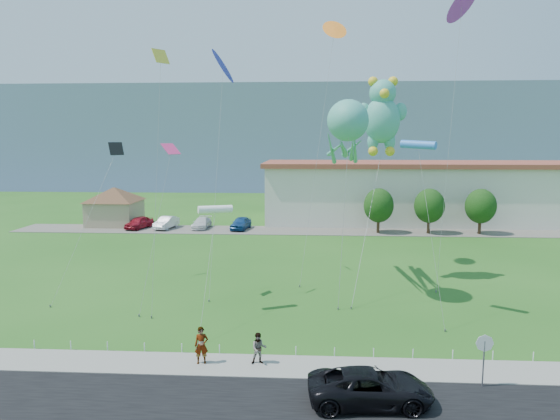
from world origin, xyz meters
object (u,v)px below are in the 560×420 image
(stop_sign, at_px, (484,348))
(suv, at_px, (370,387))
(teddy_bear_kite, at_px, (382,114))
(warehouse, at_px, (486,192))
(pedestrian_right, at_px, (259,348))
(parked_car_white, at_px, (202,223))
(octopus_kite, at_px, (346,133))
(parked_car_silver, at_px, (166,223))
(parked_car_red, at_px, (139,222))
(parked_car_blue, at_px, (241,223))
(pedestrian_left, at_px, (201,345))
(pavilion, at_px, (115,202))

(stop_sign, xyz_separation_m, suv, (-5.26, -1.80, -1.08))
(teddy_bear_kite, bearing_deg, warehouse, 58.28)
(suv, distance_m, pedestrian_right, 6.11)
(parked_car_white, distance_m, octopus_kite, 32.76)
(parked_car_silver, bearing_deg, parked_car_red, -166.02)
(parked_car_red, relative_size, parked_car_blue, 0.99)
(pedestrian_right, xyz_separation_m, teddy_bear_kite, (8.01, 16.17, 12.21))
(suv, xyz_separation_m, parked_car_white, (-16.22, 41.98, -0.06))
(suv, xyz_separation_m, parked_car_blue, (-11.14, 41.45, 0.05))
(suv, height_order, parked_car_blue, parked_car_blue)
(suv, xyz_separation_m, parked_car_red, (-24.11, 41.31, 0.04))
(warehouse, distance_m, pedestrian_left, 55.38)
(pedestrian_right, xyz_separation_m, parked_car_silver, (-15.63, 38.07, -0.07))
(warehouse, xyz_separation_m, teddy_bear_kite, (-18.78, -30.39, 8.97))
(parked_car_silver, bearing_deg, pedestrian_right, -57.10)
(suv, distance_m, parked_car_silver, 46.37)
(warehouse, relative_size, pedestrian_right, 38.75)
(stop_sign, relative_size, pedestrian_left, 1.35)
(octopus_kite, bearing_deg, suv, -89.79)
(warehouse, relative_size, parked_car_blue, 13.38)
(pavilion, relative_size, parked_car_blue, 2.02)
(suv, distance_m, octopus_kite, 19.00)
(warehouse, distance_m, stop_sign, 51.00)
(parked_car_red, xyz_separation_m, parked_car_blue, (12.97, 0.14, 0.01))
(pedestrian_right, relative_size, parked_car_white, 0.34)
(stop_sign, distance_m, parked_car_blue, 42.91)
(pedestrian_right, bearing_deg, parked_car_silver, 103.34)
(pavilion, distance_m, octopus_kite, 40.91)
(parked_car_silver, height_order, parked_car_white, parked_car_silver)
(pavilion, bearing_deg, suv, -57.31)
(pavilion, xyz_separation_m, suv, (28.24, -44.01, -2.24))
(pavilion, bearing_deg, teddy_bear_kite, -38.01)
(parked_car_blue, bearing_deg, parked_car_silver, -171.42)
(pedestrian_left, height_order, parked_car_silver, pedestrian_left)
(parked_car_white, xyz_separation_m, parked_car_blue, (5.08, -0.53, 0.11))
(pavilion, distance_m, parked_car_blue, 17.44)
(warehouse, relative_size, parked_car_white, 13.23)
(stop_sign, distance_m, parked_car_red, 49.23)
(pedestrian_right, bearing_deg, warehouse, 51.10)
(stop_sign, height_order, octopus_kite, octopus_kite)
(warehouse, relative_size, parked_car_silver, 13.33)
(parked_car_silver, xyz_separation_m, parked_car_white, (4.45, 0.46, -0.08))
(warehouse, bearing_deg, parked_car_silver, -168.68)
(parked_car_blue, distance_m, teddy_bear_kite, 28.74)
(pavilion, height_order, suv, pavilion)
(parked_car_silver, distance_m, teddy_bear_kite, 34.49)
(pavilion, bearing_deg, pedestrian_left, -63.41)
(stop_sign, relative_size, teddy_bear_kite, 0.16)
(parked_car_silver, xyz_separation_m, teddy_bear_kite, (23.64, -21.90, 12.29))
(parked_car_silver, distance_m, parked_car_blue, 9.53)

